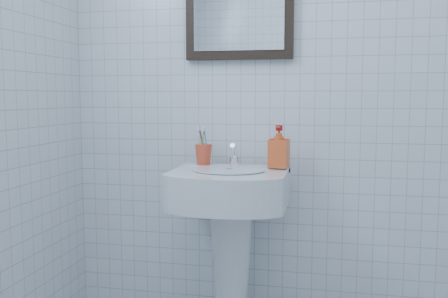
# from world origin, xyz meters

# --- Properties ---
(wall_back) EXTENTS (2.20, 0.02, 2.50)m
(wall_back) POSITION_xyz_m (0.00, 1.20, 1.25)
(wall_back) COLOR silver
(wall_back) RESTS_ON ground
(washbasin) EXTENTS (0.50, 0.36, 0.76)m
(washbasin) POSITION_xyz_m (-0.28, 0.98, 0.51)
(washbasin) COLOR white
(washbasin) RESTS_ON ground
(faucet) EXTENTS (0.04, 0.09, 0.11)m
(faucet) POSITION_xyz_m (-0.28, 1.07, 0.80)
(faucet) COLOR white
(faucet) RESTS_ON washbasin
(toothbrush_cup) EXTENTS (0.09, 0.09, 0.09)m
(toothbrush_cup) POSITION_xyz_m (-0.43, 1.09, 0.80)
(toothbrush_cup) COLOR #D94528
(toothbrush_cup) RESTS_ON washbasin
(soap_dispenser) EXTENTS (0.09, 0.09, 0.19)m
(soap_dispenser) POSITION_xyz_m (-0.08, 1.07, 0.85)
(soap_dispenser) COLOR red
(soap_dispenser) RESTS_ON washbasin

